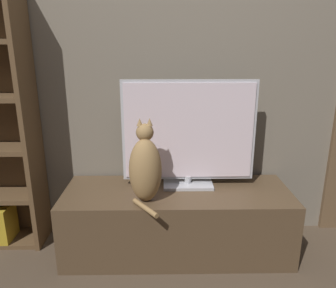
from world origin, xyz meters
TOP-DOWN VIEW (x-y plane):
  - wall_back at (0.00, 1.22)m, footprint 4.80×0.05m
  - tv_stand at (0.00, 0.92)m, footprint 1.45×0.52m
  - tv at (0.08, 1.01)m, footprint 0.85×0.19m
  - cat at (-0.19, 0.79)m, footprint 0.19×0.32m

SIDE VIEW (x-z plane):
  - tv_stand at x=0.00m, z-range 0.00..0.43m
  - cat at x=-0.19m, z-range 0.39..0.88m
  - tv at x=0.08m, z-range 0.43..1.12m
  - wall_back at x=0.00m, z-range 0.00..2.60m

